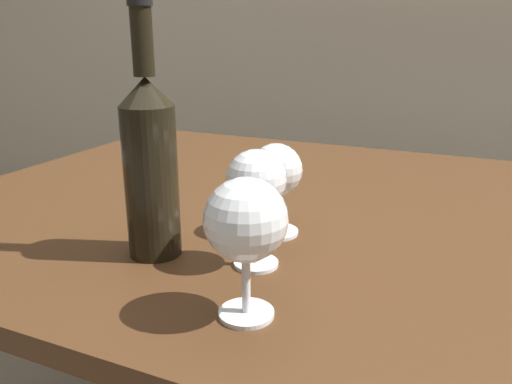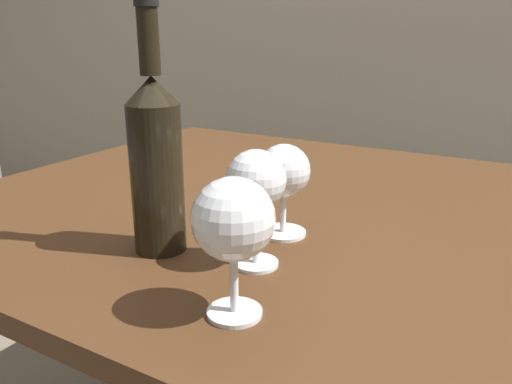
% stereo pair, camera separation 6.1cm
% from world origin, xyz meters
% --- Properties ---
extents(dining_table, '(1.29, 0.95, 0.75)m').
position_xyz_m(dining_table, '(0.00, 0.00, 0.66)').
color(dining_table, '#472B16').
rests_on(dining_table, ground_plane).
extents(wine_glass_merlot, '(0.08, 0.08, 0.15)m').
position_xyz_m(wine_glass_merlot, '(0.03, -0.35, 0.85)').
color(wine_glass_merlot, white).
rests_on(wine_glass_merlot, dining_table).
extents(wine_glass_white, '(0.07, 0.07, 0.15)m').
position_xyz_m(wine_glass_white, '(-0.01, -0.24, 0.85)').
color(wine_glass_white, white).
rests_on(wine_glass_white, dining_table).
extents(wine_glass_rose, '(0.08, 0.08, 0.13)m').
position_xyz_m(wine_glass_rose, '(-0.02, -0.14, 0.84)').
color(wine_glass_rose, white).
rests_on(wine_glass_rose, dining_table).
extents(wine_bottle, '(0.07, 0.07, 0.32)m').
position_xyz_m(wine_bottle, '(-0.14, -0.26, 0.87)').
color(wine_bottle, black).
rests_on(wine_bottle, dining_table).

